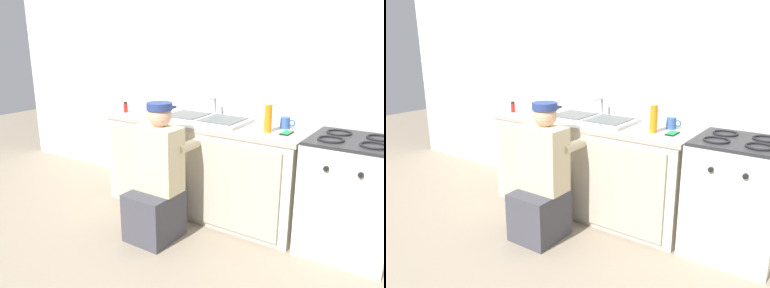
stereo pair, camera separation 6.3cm
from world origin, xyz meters
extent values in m
plane|color=gray|center=(0.00, 0.00, 0.00)|extent=(12.00, 12.00, 0.00)
cube|color=silver|center=(0.00, 0.65, 1.25)|extent=(6.00, 0.10, 2.50)
cube|color=beige|center=(0.00, 0.30, 0.41)|extent=(1.87, 0.60, 0.82)
cube|color=#AFA694|center=(-0.45, -0.01, 0.41)|extent=(0.82, 0.02, 0.73)
cube|color=#AFA694|center=(0.45, -0.01, 0.41)|extent=(0.82, 0.02, 0.73)
cube|color=#9E9993|center=(0.00, 0.30, 0.84)|extent=(1.91, 0.62, 0.04)
cube|color=silver|center=(0.00, 0.30, 0.88)|extent=(0.80, 0.44, 0.03)
cube|color=#4C4F51|center=(-0.19, 0.30, 0.90)|extent=(0.33, 0.35, 0.01)
cube|color=#4C4F51|center=(0.19, 0.30, 0.90)|extent=(0.33, 0.35, 0.01)
cylinder|color=#B7BABF|center=(0.00, 0.49, 0.95)|extent=(0.02, 0.02, 0.18)
cylinder|color=#B7BABF|center=(0.00, 0.41, 1.04)|extent=(0.02, 0.16, 0.02)
cube|color=silver|center=(1.28, 0.30, 0.43)|extent=(0.63, 0.60, 0.86)
cube|color=#262628|center=(1.28, 0.30, 0.87)|extent=(0.62, 0.59, 0.02)
torus|color=black|center=(1.14, 0.18, 0.89)|extent=(0.19, 0.19, 0.02)
torus|color=black|center=(1.42, 0.18, 0.89)|extent=(0.19, 0.19, 0.02)
torus|color=black|center=(1.14, 0.42, 0.89)|extent=(0.19, 0.19, 0.02)
torus|color=black|center=(1.42, 0.42, 0.89)|extent=(0.19, 0.19, 0.02)
cylinder|color=black|center=(1.17, -0.01, 0.73)|extent=(0.04, 0.02, 0.04)
cylinder|color=black|center=(1.39, -0.01, 0.73)|extent=(0.04, 0.02, 0.04)
cube|color=#3F3F47|center=(-0.04, -0.39, 0.20)|extent=(0.36, 0.40, 0.40)
cube|color=beige|center=(-0.04, -0.33, 0.66)|extent=(0.38, 0.22, 0.52)
sphere|color=tan|center=(-0.04, -0.29, 1.01)|extent=(0.19, 0.19, 0.19)
cylinder|color=navy|center=(-0.04, -0.29, 1.08)|extent=(0.20, 0.20, 0.06)
cube|color=navy|center=(-0.04, -0.20, 1.06)|extent=(0.13, 0.09, 0.02)
cylinder|color=beige|center=(-0.21, -0.13, 0.75)|extent=(0.08, 0.30, 0.08)
cylinder|color=beige|center=(0.13, -0.13, 0.75)|extent=(0.08, 0.30, 0.08)
cylinder|color=#335699|center=(0.71, 0.42, 0.91)|extent=(0.08, 0.08, 0.09)
torus|color=#335699|center=(0.77, 0.42, 0.91)|extent=(0.06, 0.01, 0.06)
cylinder|color=#ADC6CC|center=(-0.64, 0.22, 0.91)|extent=(0.06, 0.06, 0.10)
cylinder|color=orange|center=(0.64, 0.22, 0.97)|extent=(0.06, 0.06, 0.22)
cylinder|color=white|center=(0.64, 0.22, 1.10)|extent=(0.03, 0.03, 0.03)
cylinder|color=red|center=(-0.87, 0.20, 0.90)|extent=(0.04, 0.04, 0.08)
cylinder|color=black|center=(-0.87, 0.20, 0.96)|extent=(0.04, 0.04, 0.02)
cube|color=black|center=(0.79, 0.25, 0.87)|extent=(0.07, 0.14, 0.01)
cube|color=green|center=(0.79, 0.25, 0.87)|extent=(0.06, 0.12, 0.00)
camera|label=1|loc=(1.76, -2.50, 1.58)|focal=35.00mm
camera|label=2|loc=(1.81, -2.47, 1.58)|focal=35.00mm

